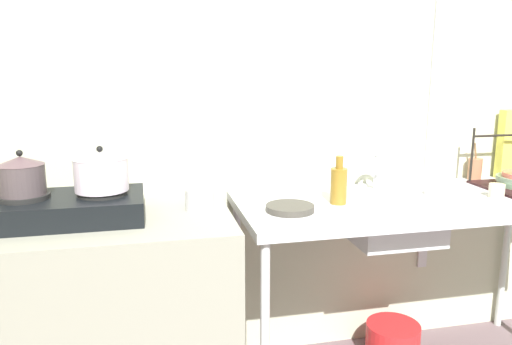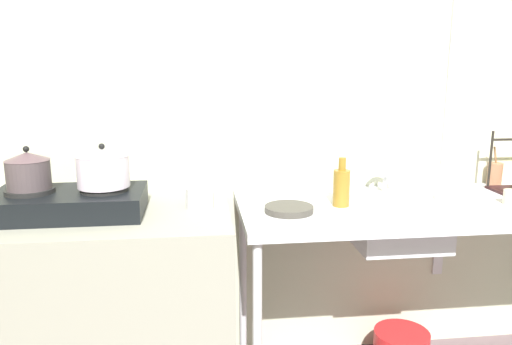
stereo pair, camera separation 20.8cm
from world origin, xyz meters
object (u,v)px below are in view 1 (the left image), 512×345
at_px(percolator, 199,189).
at_px(utensil_jar, 475,169).
at_px(pot_on_right_burner, 101,171).
at_px(faucet, 380,161).
at_px(pot_on_left_burner, 22,175).
at_px(cup_by_rack, 497,191).
at_px(bucket_on_floor, 393,342).
at_px(small_bowl_on_drainboard, 441,191).
at_px(frying_pan, 290,208).
at_px(bottle_by_sink, 339,185).
at_px(sink_basin, 389,219).
at_px(stove, 65,208).

distance_m(percolator, utensil_jar, 1.49).
bearing_deg(utensil_jar, pot_on_right_burner, -171.65).
relative_size(faucet, utensil_jar, 1.15).
bearing_deg(pot_on_left_burner, cup_by_rack, -2.00).
xyz_separation_m(faucet, bucket_on_floor, (0.09, -0.06, -0.92)).
bearing_deg(percolator, faucet, 7.81).
bearing_deg(bucket_on_floor, pot_on_right_burner, -175.99).
relative_size(pot_on_left_burner, cup_by_rack, 2.46).
bearing_deg(utensil_jar, pot_on_left_burner, -172.76).
height_order(pot_on_right_burner, small_bowl_on_drainboard, pot_on_right_burner).
xyz_separation_m(faucet, frying_pan, (-0.51, -0.22, -0.13)).
height_order(percolator, faucet, faucet).
height_order(pot_on_right_burner, bucket_on_floor, pot_on_right_burner).
distance_m(frying_pan, bottle_by_sink, 0.26).
relative_size(pot_on_left_burner, small_bowl_on_drainboard, 1.17).
relative_size(cup_by_rack, utensil_jar, 0.35).
bearing_deg(faucet, sink_basin, -100.86).
height_order(stove, bottle_by_sink, bottle_by_sink).
bearing_deg(small_bowl_on_drainboard, faucet, 151.62).
relative_size(faucet, small_bowl_on_drainboard, 1.56).
xyz_separation_m(utensil_jar, bucket_on_floor, (-0.51, -0.18, -0.83)).
bearing_deg(bottle_by_sink, frying_pan, -164.50).
bearing_deg(sink_basin, percolator, 176.14).
height_order(pot_on_left_burner, small_bowl_on_drainboard, pot_on_left_burner).
bearing_deg(stove, utensil_jar, 7.76).
xyz_separation_m(pot_on_right_burner, frying_pan, (0.74, -0.07, -0.18)).
bearing_deg(small_bowl_on_drainboard, sink_basin, -171.23).
height_order(percolator, bucket_on_floor, percolator).
relative_size(sink_basin, cup_by_rack, 5.49).
distance_m(sink_basin, utensil_jar, 0.71).
bearing_deg(bucket_on_floor, percolator, -176.34).
xyz_separation_m(sink_basin, bucket_on_floor, (0.12, 0.12, -0.69)).
height_order(pot_on_left_burner, bottle_by_sink, pot_on_left_burner).
bearing_deg(bucket_on_floor, stove, -176.37).
relative_size(utensil_jar, bucket_on_floor, 0.74).
distance_m(bottle_by_sink, utensil_jar, 0.91).
distance_m(sink_basin, cup_by_rack, 0.52).
distance_m(stove, faucet, 1.40).
bearing_deg(utensil_jar, bucket_on_floor, -160.84).
distance_m(bottle_by_sink, bucket_on_floor, 0.93).
bearing_deg(small_bowl_on_drainboard, bottle_by_sink, -177.16).
relative_size(stove, faucet, 2.63).
bearing_deg(stove, pot_on_left_burner, 180.00).
distance_m(percolator, cup_by_rack, 1.34).
bearing_deg(faucet, small_bowl_on_drainboard, -28.38).
height_order(stove, faucet, faucet).
xyz_separation_m(bottle_by_sink, utensil_jar, (0.87, 0.28, -0.03)).
xyz_separation_m(pot_on_right_burner, cup_by_rack, (1.71, -0.07, -0.16)).
relative_size(stove, bottle_by_sink, 2.84).
bearing_deg(pot_on_right_burner, bottle_by_sink, -0.38).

